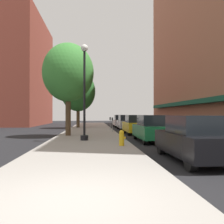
% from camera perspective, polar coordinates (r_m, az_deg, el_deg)
% --- Properties ---
extents(ground_plane, '(90.00, 90.00, 0.00)m').
position_cam_1_polar(ground_plane, '(23.00, 4.82, -4.83)').
color(ground_plane, black).
extents(sidewalk_slab, '(4.80, 50.00, 0.12)m').
position_cam_1_polar(sidewalk_slab, '(23.70, -5.19, -4.56)').
color(sidewalk_slab, gray).
rests_on(sidewalk_slab, ground).
extents(building_right_brick, '(6.80, 40.00, 26.93)m').
position_cam_1_polar(building_right_brick, '(32.60, 24.35, 20.57)').
color(building_right_brick, '#9E6047').
rests_on(building_right_brick, ground).
extents(building_far_background, '(6.80, 18.00, 17.42)m').
position_cam_1_polar(building_far_background, '(43.73, -19.57, 8.63)').
color(building_far_background, brown).
rests_on(building_far_background, ground).
extents(lamppost, '(0.48, 0.48, 5.90)m').
position_cam_1_polar(lamppost, '(15.16, -6.45, 5.12)').
color(lamppost, black).
rests_on(lamppost, sidewalk_slab).
extents(fire_hydrant, '(0.33, 0.26, 0.79)m').
position_cam_1_polar(fire_hydrant, '(12.43, 2.27, -6.01)').
color(fire_hydrant, gold).
rests_on(fire_hydrant, sidewalk_slab).
extents(parking_meter_near, '(0.14, 0.09, 1.31)m').
position_cam_1_polar(parking_meter_near, '(22.09, 0.08, -2.54)').
color(parking_meter_near, slate).
rests_on(parking_meter_near, sidewalk_slab).
extents(parking_meter_far, '(0.14, 0.09, 1.31)m').
position_cam_1_polar(parking_meter_far, '(24.98, -0.43, -2.32)').
color(parking_meter_far, slate).
rests_on(parking_meter_far, sidewalk_slab).
extents(tree_near, '(4.23, 4.23, 6.85)m').
position_cam_1_polar(tree_near, '(30.41, -7.90, 4.73)').
color(tree_near, '#4C3823').
rests_on(tree_near, sidewalk_slab).
extents(tree_mid, '(3.86, 3.86, 6.98)m').
position_cam_1_polar(tree_mid, '(19.01, -10.17, 8.98)').
color(tree_mid, '#4C3823').
rests_on(tree_mid, sidewalk_slab).
extents(car_black, '(1.80, 4.30, 1.66)m').
position_cam_1_polar(car_black, '(9.39, 18.68, -5.96)').
color(car_black, black).
rests_on(car_black, ground).
extents(car_green, '(1.80, 4.30, 1.66)m').
position_cam_1_polar(car_green, '(15.51, 9.30, -3.86)').
color(car_green, black).
rests_on(car_green, ground).
extents(car_yellow, '(1.80, 4.30, 1.66)m').
position_cam_1_polar(car_yellow, '(21.36, 5.51, -2.98)').
color(car_yellow, black).
rests_on(car_yellow, ground).
extents(car_silver, '(1.80, 4.30, 1.66)m').
position_cam_1_polar(car_silver, '(27.32, 3.35, -2.46)').
color(car_silver, black).
rests_on(car_silver, ground).
extents(car_white, '(1.80, 4.30, 1.66)m').
position_cam_1_polar(car_white, '(33.22, 1.97, -2.14)').
color(car_white, black).
rests_on(car_white, ground).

